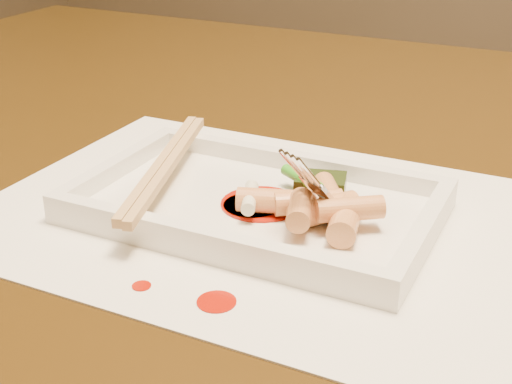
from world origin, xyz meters
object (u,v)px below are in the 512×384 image
at_px(table, 325,245).
at_px(placemat, 256,215).
at_px(chopstick_a, 161,164).
at_px(fork, 361,115).
at_px(plate_base, 256,209).

relative_size(table, placemat, 3.50).
xyz_separation_m(table, chopstick_a, (-0.08, -0.15, 0.13)).
height_order(placemat, fork, fork).
height_order(plate_base, chopstick_a, chopstick_a).
distance_m(table, fork, 0.24).
relative_size(plate_base, chopstick_a, 1.27).
distance_m(placemat, chopstick_a, 0.09).
height_order(chopstick_a, fork, fork).
height_order(plate_base, fork, fork).
bearing_deg(chopstick_a, plate_base, 0.00).
bearing_deg(fork, placemat, -165.58).
distance_m(plate_base, chopstick_a, 0.08).
relative_size(table, plate_base, 5.38).
relative_size(table, fork, 10.00).
bearing_deg(fork, plate_base, -165.58).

